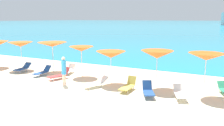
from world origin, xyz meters
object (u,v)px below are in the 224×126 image
Objects in this scene: umbrella_6 at (157,55)px; umbrella_7 at (206,57)px; umbrella_2 at (21,44)px; lounge_chair_1 at (60,75)px; lounge_chair_4 at (180,93)px; lounge_chair_5 at (128,85)px; umbrella_5 at (111,55)px; lounge_chair_6 at (23,68)px; lounge_chair_0 at (42,72)px; beachgoer_1 at (64,70)px; umbrella_3 at (52,44)px; umbrella_4 at (81,49)px; lounge_chair_10 at (96,82)px; lounge_chair_11 at (148,90)px; lounge_chair_12 at (69,70)px.

umbrella_6 is 0.97× the size of umbrella_7.
umbrella_2 is 1.42× the size of lounge_chair_1.
lounge_chair_5 is at bearing 157.28° from lounge_chair_4.
umbrella_5 is 5.73m from umbrella_7.
lounge_chair_4 is at bearing -7.41° from lounge_chair_6.
beachgoer_1 reaches higher than lounge_chair_0.
umbrella_3 is 3.31m from lounge_chair_1.
lounge_chair_6 is at bearing 175.09° from lounge_chair_5.
lounge_chair_5 is (-1.28, -1.37, -1.74)m from umbrella_6.
umbrella_4 is at bearing 144.73° from lounge_chair_4.
lounge_chair_1 is at bearing -10.10° from lounge_chair_6.
umbrella_3 is 1.38× the size of lounge_chair_10.
umbrella_7 is at bearing 6.52° from lounge_chair_0.
beachgoer_1 reaches higher than lounge_chair_10.
beachgoer_1 is at bearing -19.24° from lounge_chair_1.
lounge_chair_0 is at bearing 175.54° from lounge_chair_5.
lounge_chair_1 is at bearing -114.97° from beachgoer_1.
umbrella_6 reaches higher than lounge_chair_5.
umbrella_4 is at bearing 175.18° from umbrella_7.
umbrella_7 is at bearing 14.43° from lounge_chair_5.
lounge_chair_6 is 10.78m from lounge_chair_11.
lounge_chair_10 is at bearing -23.53° from umbrella_3.
lounge_chair_10 is at bearing 149.96° from lounge_chair_11.
lounge_chair_6 is at bearing 155.07° from lounge_chair_4.
lounge_chair_4 is 8.98m from lounge_chair_12.
lounge_chair_10 is at bearing 161.01° from lounge_chair_4.
umbrella_6 reaches higher than umbrella_4.
lounge_chair_12 is at bearing -132.66° from beachgoer_1.
umbrella_6 reaches higher than lounge_chair_0.
lounge_chair_11 is (-2.68, -1.57, -1.81)m from umbrella_7.
beachgoer_1 is at bearing -81.53° from umbrella_4.
lounge_chair_10 is at bearing -5.09° from lounge_chair_0.
umbrella_2 is 5.80m from umbrella_4.
umbrella_3 is at bearing -114.50° from beachgoer_1.
umbrella_4 is at bearing -23.07° from lounge_chair_12.
umbrella_3 is 10.74m from lounge_chair_4.
lounge_chair_11 is (5.84, -2.29, -1.66)m from umbrella_4.
lounge_chair_5 reaches higher than lounge_chair_10.
umbrella_4 is 5.76m from umbrella_6.
lounge_chair_10 is at bearing -12.19° from umbrella_2.
umbrella_3 is 1.53× the size of lounge_chair_6.
umbrella_3 is 0.99× the size of umbrella_7.
lounge_chair_4 is 12.34m from lounge_chair_6.
umbrella_5 is at bearing -173.27° from umbrella_6.
umbrella_2 reaches higher than lounge_chair_11.
lounge_chair_6 is 7.37m from lounge_chair_10.
lounge_chair_0 is 5.13m from lounge_chair_10.
lounge_chair_6 is at bearing -175.27° from lounge_chair_12.
umbrella_3 reaches higher than lounge_chair_10.
lounge_chair_12 is (3.58, 1.25, -0.05)m from lounge_chair_6.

